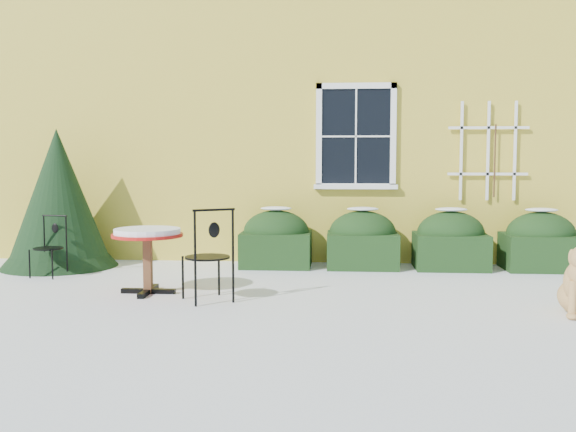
# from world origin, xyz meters

# --- Properties ---
(ground) EXTENTS (80.00, 80.00, 0.00)m
(ground) POSITION_xyz_m (0.00, 0.00, 0.00)
(ground) COLOR white
(ground) RESTS_ON ground
(house) EXTENTS (12.40, 8.40, 6.40)m
(house) POSITION_xyz_m (0.00, 7.00, 3.22)
(house) COLOR yellow
(house) RESTS_ON ground
(hedge_row) EXTENTS (4.95, 0.80, 0.91)m
(hedge_row) POSITION_xyz_m (1.65, 2.55, 0.40)
(hedge_row) COLOR black
(hedge_row) RESTS_ON ground
(evergreen_shrub) EXTENTS (1.72, 1.72, 2.08)m
(evergreen_shrub) POSITION_xyz_m (-3.56, 2.27, 0.84)
(evergreen_shrub) COLOR black
(evergreen_shrub) RESTS_ON ground
(bistro_table) EXTENTS (0.85, 0.85, 0.79)m
(bistro_table) POSITION_xyz_m (-1.65, 0.43, 0.66)
(bistro_table) COLOR black
(bistro_table) RESTS_ON ground
(patio_chair_near) EXTENTS (0.65, 0.65, 1.07)m
(patio_chair_near) POSITION_xyz_m (-0.82, 0.04, 0.53)
(patio_chair_near) COLOR black
(patio_chair_near) RESTS_ON ground
(patio_chair_far) EXTENTS (0.43, 0.42, 0.84)m
(patio_chair_far) POSITION_xyz_m (-3.35, 1.47, 0.42)
(patio_chair_far) COLOR black
(patio_chair_far) RESTS_ON ground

